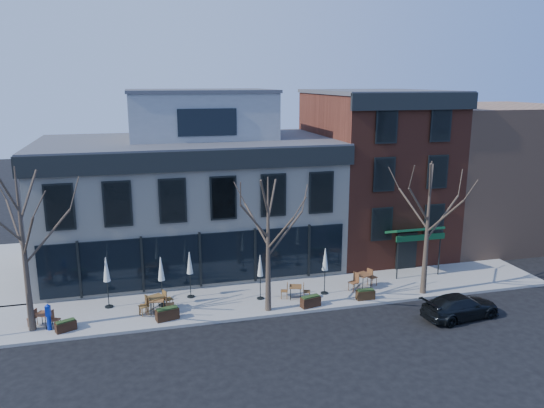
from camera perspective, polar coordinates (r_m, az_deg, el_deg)
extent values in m
plane|color=black|center=(31.23, -7.63, -9.19)|extent=(120.00, 120.00, 0.00)
cube|color=gray|center=(29.78, -0.79, -10.05)|extent=(33.50, 4.70, 0.15)
cube|color=gray|center=(37.49, -26.30, -6.50)|extent=(4.50, 12.00, 0.15)
cube|color=silver|center=(34.77, -8.88, 0.02)|extent=(18.00, 10.00, 8.00)
cube|color=#47474C|center=(34.09, -9.12, 6.66)|extent=(18.30, 10.30, 0.30)
cube|color=black|center=(29.10, -8.05, 4.61)|extent=(18.30, 0.25, 1.10)
cube|color=black|center=(34.47, -24.40, 4.89)|extent=(0.25, 10.30, 1.10)
cube|color=black|center=(30.50, -7.72, -5.92)|extent=(17.20, 0.12, 3.00)
cube|color=black|center=(34.66, -23.68, -4.60)|extent=(0.12, 7.50, 3.00)
cube|color=gray|center=(35.05, -7.74, 9.43)|extent=(9.00, 6.50, 3.00)
cube|color=brown|center=(37.99, 10.95, 3.36)|extent=(8.00, 10.00, 11.00)
cube|color=#47474C|center=(37.47, 11.32, 11.75)|extent=(8.20, 10.20, 0.25)
cube|color=black|center=(32.95, 15.23, 10.61)|extent=(8.20, 0.25, 1.00)
cube|color=#0D3A1E|center=(33.51, 15.06, -2.73)|extent=(3.20, 1.66, 0.67)
cube|color=black|center=(34.64, 14.24, -5.01)|extent=(1.40, 0.10, 2.50)
cube|color=#8C664C|center=(44.10, 22.17, 3.30)|extent=(12.00, 12.00, 10.00)
cone|color=#382B21|center=(27.15, -25.14, -4.61)|extent=(0.34, 0.34, 7.92)
cylinder|color=#382B21|center=(26.98, -22.97, -3.24)|extent=(2.23, 0.50, 2.48)
cylinder|color=#382B21|center=(27.88, -25.92, -2.04)|extent=(1.03, 2.05, 2.14)
cylinder|color=#382B21|center=(25.90, -24.73, -3.21)|extent=(1.03, 2.04, 2.28)
cone|color=#382B21|center=(26.87, -0.42, -4.47)|extent=(0.34, 0.34, 7.04)
cylinder|color=#382B21|center=(27.12, 1.43, -3.19)|extent=(2.00, 0.46, 2.21)
cylinder|color=#382B21|center=(27.32, -1.69, -2.18)|extent=(0.93, 1.84, 1.91)
cylinder|color=#382B21|center=(26.06, -1.88, -1.90)|extent=(1.61, 0.68, 1.97)
cylinder|color=#382B21|center=(25.94, 0.90, -3.20)|extent=(0.93, 1.83, 2.03)
cone|color=#382B21|center=(30.23, 16.36, -2.58)|extent=(0.34, 0.34, 7.48)
cylinder|color=#382B21|center=(30.76, 17.87, -1.37)|extent=(2.12, 0.48, 2.35)
cylinder|color=#382B21|center=(30.54, 14.91, -0.44)|extent=(0.98, 1.94, 2.03)
cylinder|color=#382B21|center=(29.23, 15.49, -0.10)|extent=(1.71, 0.71, 2.09)
cylinder|color=#382B21|center=(29.48, 18.08, -1.30)|extent=(0.98, 1.94, 2.16)
imported|color=black|center=(29.05, 19.61, -10.33)|extent=(4.40, 2.26, 1.22)
cylinder|color=#0B2596|center=(28.05, -22.85, -11.70)|extent=(0.21, 0.21, 0.72)
cube|color=#0B2596|center=(27.81, -22.96, -10.55)|extent=(0.25, 0.22, 0.51)
cone|color=#0B2596|center=(27.69, -23.02, -9.96)|extent=(0.27, 0.27, 0.12)
cube|color=brown|center=(28.32, -23.40, -10.78)|extent=(0.88, 0.88, 0.04)
cylinder|color=black|center=(28.40, -24.08, -11.55)|extent=(0.04, 0.04, 0.68)
cylinder|color=black|center=(28.12, -23.16, -11.71)|extent=(0.04, 0.04, 0.68)
cylinder|color=black|center=(28.80, -23.50, -11.15)|extent=(0.04, 0.04, 0.68)
cylinder|color=black|center=(28.52, -22.59, -11.30)|extent=(0.04, 0.04, 0.68)
cube|color=brown|center=(28.08, -12.31, -10.03)|extent=(0.80, 0.80, 0.04)
cylinder|color=black|center=(28.00, -12.92, -10.98)|extent=(0.04, 0.04, 0.74)
cylinder|color=black|center=(27.95, -11.72, -10.97)|extent=(0.04, 0.04, 0.74)
cylinder|color=black|center=(28.52, -12.81, -10.51)|extent=(0.04, 0.04, 0.74)
cylinder|color=black|center=(28.47, -11.64, -10.50)|extent=(0.04, 0.04, 0.74)
cube|color=brown|center=(28.32, -12.39, -9.75)|extent=(1.00, 1.00, 0.04)
cylinder|color=black|center=(28.10, -12.61, -10.83)|extent=(0.04, 0.04, 0.77)
cylinder|color=black|center=(28.35, -11.51, -10.55)|extent=(0.04, 0.04, 0.77)
cylinder|color=black|center=(28.60, -13.17, -10.43)|extent=(0.04, 0.04, 0.77)
cylinder|color=black|center=(28.84, -12.09, -10.16)|extent=(0.04, 0.04, 0.77)
cube|color=brown|center=(29.27, 2.54, -8.86)|extent=(0.84, 0.84, 0.04)
cylinder|color=black|center=(29.16, 2.00, -9.69)|extent=(0.04, 0.04, 0.68)
cylinder|color=black|center=(29.15, 3.06, -9.71)|extent=(0.04, 0.04, 0.68)
cylinder|color=black|center=(29.65, 2.02, -9.29)|extent=(0.04, 0.04, 0.68)
cylinder|color=black|center=(29.64, 3.06, -9.31)|extent=(0.04, 0.04, 0.68)
cube|color=brown|center=(31.00, 9.78, -7.48)|extent=(1.02, 1.02, 0.05)
cylinder|color=black|center=(30.73, 9.74, -8.51)|extent=(0.05, 0.05, 0.82)
cylinder|color=black|center=(31.16, 10.59, -8.24)|extent=(0.05, 0.05, 0.82)
cylinder|color=black|center=(31.16, 8.92, -8.17)|extent=(0.05, 0.05, 0.82)
cylinder|color=black|center=(31.58, 9.76, -7.91)|extent=(0.05, 0.05, 0.82)
cylinder|color=black|center=(29.72, -17.12, -10.50)|extent=(0.44, 0.44, 0.06)
cylinder|color=black|center=(29.32, -17.26, -8.57)|extent=(0.05, 0.05, 2.21)
cone|color=silver|center=(28.97, -17.40, -6.72)|extent=(0.36, 0.36, 1.30)
cylinder|color=black|center=(29.21, -11.67, -10.59)|extent=(0.43, 0.43, 0.06)
cylinder|color=black|center=(28.81, -11.76, -8.67)|extent=(0.05, 0.05, 2.17)
cone|color=silver|center=(28.46, -11.86, -6.83)|extent=(0.35, 0.35, 1.28)
cylinder|color=black|center=(30.01, -8.72, -9.81)|extent=(0.42, 0.42, 0.06)
cylinder|color=black|center=(29.63, -8.79, -8.00)|extent=(0.05, 0.05, 2.09)
cone|color=beige|center=(29.30, -8.86, -6.26)|extent=(0.34, 0.34, 1.24)
cylinder|color=black|center=(29.46, -1.26, -10.10)|extent=(0.40, 0.40, 0.06)
cylinder|color=black|center=(29.09, -1.27, -8.32)|extent=(0.05, 0.05, 2.02)
cone|color=beige|center=(28.76, -1.28, -6.62)|extent=(0.33, 0.33, 1.19)
cylinder|color=black|center=(30.28, 5.65, -9.50)|extent=(0.42, 0.42, 0.06)
cylinder|color=black|center=(29.89, 5.70, -7.67)|extent=(0.05, 0.05, 2.12)
cone|color=beige|center=(29.57, 5.74, -5.93)|extent=(0.35, 0.35, 1.25)
cube|color=black|center=(27.71, -21.30, -12.15)|extent=(1.02, 0.73, 0.47)
cube|color=#1E3314|center=(27.61, -21.34, -11.66)|extent=(0.90, 0.62, 0.08)
cube|color=black|center=(27.49, -11.19, -11.56)|extent=(1.21, 0.71, 0.57)
cube|color=#1E3314|center=(27.36, -11.22, -10.98)|extent=(1.08, 0.60, 0.09)
cube|color=black|center=(28.50, 4.16, -10.44)|extent=(1.14, 0.66, 0.53)
cube|color=#1E3314|center=(28.39, 4.17, -9.91)|extent=(1.01, 0.55, 0.09)
cube|color=#332011|center=(29.76, 10.01, -9.60)|extent=(1.02, 0.43, 0.50)
cube|color=#1E3314|center=(29.65, 10.03, -9.11)|extent=(0.92, 0.35, 0.08)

